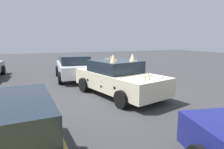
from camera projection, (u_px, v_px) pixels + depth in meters
ground_plane at (118, 95)px, 8.15m from camera, size 60.00×60.00×0.00m
art_car_decorated at (118, 78)px, 8.06m from camera, size 4.62×2.81×1.75m
parked_sedan_far_right at (74, 67)px, 11.37m from camera, size 4.02×2.18×1.42m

